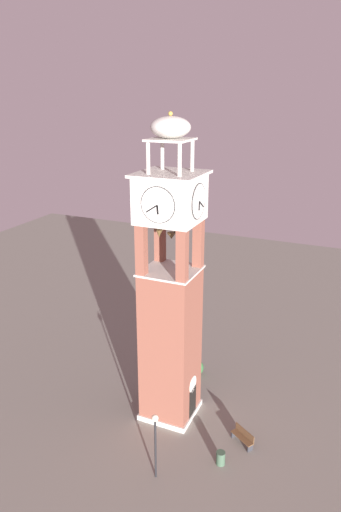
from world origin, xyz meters
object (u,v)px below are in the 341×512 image
clock_tower (171,304)px  park_bench (243,437)px  lamp_post (155,435)px  trash_bin (221,458)px

clock_tower → park_bench: size_ratio=12.00×
park_bench → lamp_post: (-4.41, 3.66, 2.31)m
clock_tower → lamp_post: (-5.36, -1.48, -5.03)m
clock_tower → trash_bin: bearing=-124.4°
trash_bin → clock_tower: bearing=55.6°
lamp_post → clock_tower: bearing=15.5°
clock_tower → trash_bin: size_ratio=23.70×
clock_tower → lamp_post: 7.50m
park_bench → trash_bin: park_bench is taller
park_bench → lamp_post: bearing=140.3°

